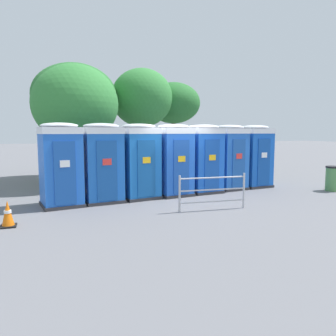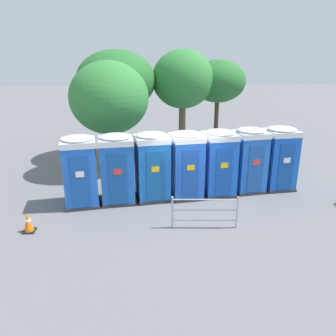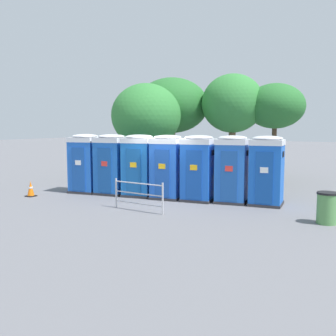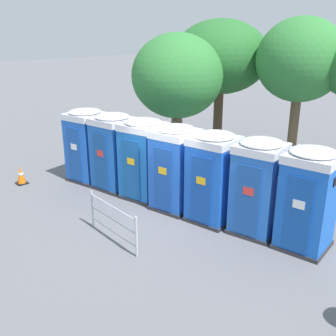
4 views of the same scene
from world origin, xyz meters
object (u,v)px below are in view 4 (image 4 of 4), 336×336
(portapotty_2, at_px, (143,159))
(traffic_cone, at_px, (21,175))
(portapotty_0, at_px, (87,145))
(street_tree_0, at_px, (220,58))
(street_tree_2, at_px, (177,77))
(portapotty_1, at_px, (114,151))
(event_barrier, at_px, (113,220))
(portapotty_5, at_px, (258,186))
(portapotty_4, at_px, (213,177))
(street_tree_1, at_px, (301,61))
(portapotty_6, at_px, (308,199))
(portapotty_3, at_px, (175,168))

(portapotty_2, height_order, traffic_cone, portapotty_2)
(portapotty_0, height_order, traffic_cone, portapotty_0)
(street_tree_0, relative_size, street_tree_2, 1.10)
(portapotty_1, height_order, event_barrier, portapotty_1)
(portapotty_1, height_order, street_tree_2, street_tree_2)
(portapotty_5, relative_size, street_tree_0, 0.46)
(portapotty_2, relative_size, traffic_cone, 3.97)
(portapotty_5, bearing_deg, traffic_cone, -159.44)
(portapotty_4, height_order, street_tree_1, street_tree_1)
(portapotty_6, bearing_deg, event_barrier, -138.29)
(portapotty_2, height_order, portapotty_3, same)
(street_tree_2, bearing_deg, portapotty_0, -101.25)
(portapotty_4, height_order, event_barrier, portapotty_4)
(portapotty_2, bearing_deg, portapotty_4, 6.36)
(portapotty_5, relative_size, event_barrier, 1.24)
(portapotty_6, xyz_separation_m, street_tree_2, (-6.88, 2.64, 2.10))
(portapotty_3, relative_size, traffic_cone, 3.97)
(street_tree_1, bearing_deg, event_barrier, -91.39)
(portapotty_5, relative_size, traffic_cone, 3.97)
(street_tree_1, xyz_separation_m, event_barrier, (-0.21, -8.51, -3.44))
(portapotty_3, xyz_separation_m, portapotty_6, (3.80, 0.63, -0.00))
(street_tree_2, height_order, traffic_cone, street_tree_2)
(street_tree_2, relative_size, traffic_cone, 7.82)
(portapotty_4, distance_m, street_tree_0, 7.45)
(traffic_cone, height_order, event_barrier, event_barrier)
(event_barrier, bearing_deg, traffic_cone, 178.81)
(portapotty_3, height_order, traffic_cone, portapotty_3)
(portapotty_0, distance_m, event_barrier, 4.63)
(portapotty_6, bearing_deg, street_tree_1, 121.68)
(portapotty_4, bearing_deg, traffic_cone, -157.97)
(portapotty_2, bearing_deg, street_tree_2, 118.04)
(portapotty_0, xyz_separation_m, street_tree_0, (0.89, 6.19, 2.69))
(portapotty_0, bearing_deg, portapotty_3, 7.08)
(portapotty_1, relative_size, traffic_cone, 3.97)
(street_tree_2, xyz_separation_m, traffic_cone, (-2.03, -5.67, -3.07))
(portapotty_6, xyz_separation_m, street_tree_0, (-6.74, 5.08, 2.69))
(street_tree_1, height_order, traffic_cone, street_tree_1)
(traffic_cone, xyz_separation_m, event_barrier, (5.39, -0.11, 0.26))
(event_barrier, bearing_deg, portapotty_5, 52.92)
(portapotty_0, relative_size, traffic_cone, 3.97)
(portapotty_0, distance_m, street_tree_1, 8.25)
(street_tree_0, relative_size, traffic_cone, 8.62)
(portapotty_1, distance_m, event_barrier, 3.67)
(traffic_cone, bearing_deg, portapotty_6, 18.77)
(portapotty_3, bearing_deg, street_tree_2, 133.25)
(portapotty_2, bearing_deg, event_barrier, -57.06)
(portapotty_3, distance_m, portapotty_5, 2.57)
(portapotty_5, bearing_deg, event_barrier, -127.08)
(street_tree_0, distance_m, street_tree_2, 2.51)
(street_tree_1, bearing_deg, street_tree_2, -142.50)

